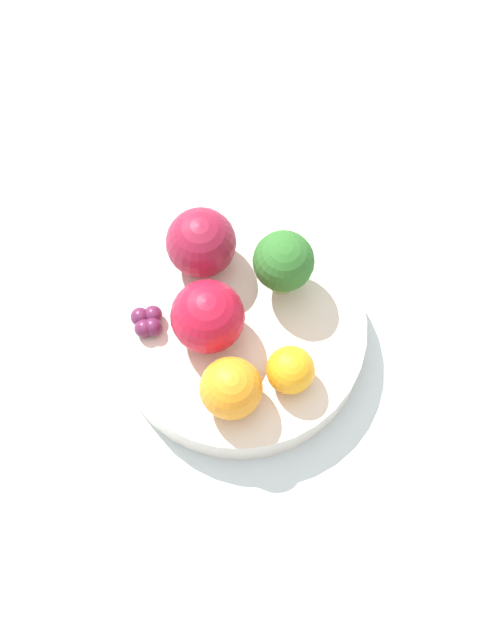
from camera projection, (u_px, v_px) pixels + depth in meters
ground_plane at (240, 349)px, 0.78m from camera, size 6.00×6.00×0.00m
table_surface at (240, 345)px, 0.77m from camera, size 1.20×1.20×0.02m
bowl at (240, 333)px, 0.75m from camera, size 0.21×0.21×0.04m
broccoli at (283, 263)px, 0.71m from camera, size 0.05×0.05×0.06m
apple_red at (201, 243)px, 0.73m from camera, size 0.06×0.06×0.06m
apple_green at (208, 317)px, 0.70m from camera, size 0.06×0.06×0.06m
orange_front at (290, 370)px, 0.69m from camera, size 0.04×0.04×0.04m
orange_back at (231, 388)px, 0.68m from camera, size 0.05×0.05×0.05m
grape_cluster at (147, 322)px, 0.72m from camera, size 0.03×0.03×0.02m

